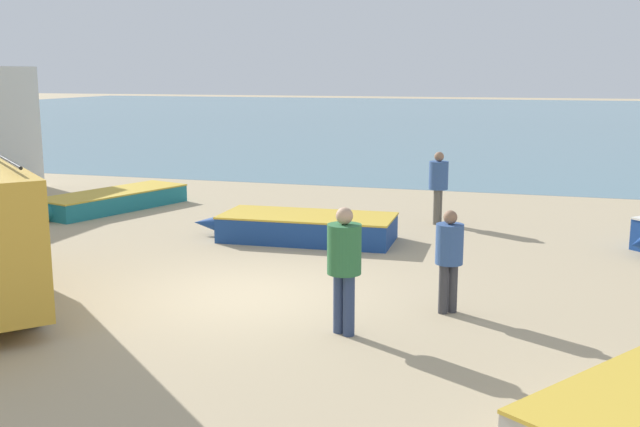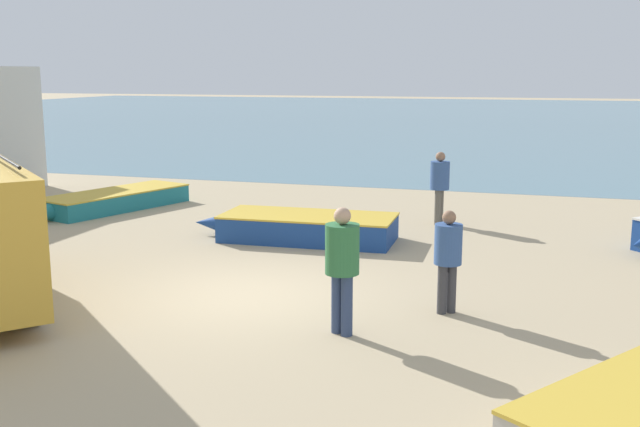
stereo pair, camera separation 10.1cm
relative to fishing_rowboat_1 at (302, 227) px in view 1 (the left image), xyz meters
name	(u,v)px [view 1 (the left image)]	position (x,y,z in m)	size (l,w,h in m)	color
ground_plane	(246,295)	(0.38, -4.22, -0.29)	(200.00, 200.00, 0.00)	tan
sea_water	(485,117)	(0.38, 47.78, -0.28)	(120.00, 80.00, 0.01)	slate
fishing_rowboat_1	(302,227)	(0.00, 0.00, 0.00)	(4.60, 1.74, 0.57)	navy
fishing_rowboat_3	(110,201)	(-6.05, 2.00, -0.04)	(2.66, 5.03, 0.49)	#1E757F
fisherman_0	(449,252)	(3.69, -4.16, 0.67)	(0.42, 0.42, 1.60)	#38383D
fisherman_1	(438,181)	(2.61, 2.64, 0.76)	(0.46, 0.46, 1.75)	#5B564C
fisherman_3	(344,259)	(2.40, -5.53, 0.80)	(0.48, 0.48, 1.82)	navy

